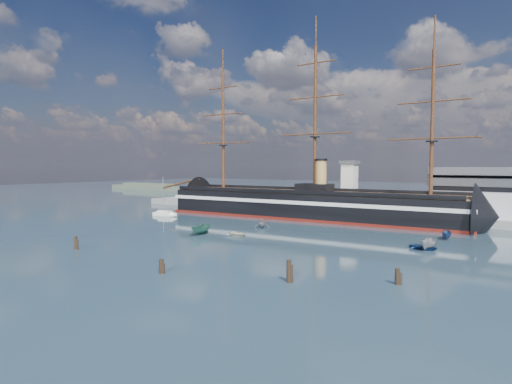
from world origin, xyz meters
The scene contains 16 objects.
ground centered at (0.00, 40.00, 0.00)m, with size 600.00×600.00×0.00m, color #263945.
quay centered at (10.00, 76.00, 0.00)m, with size 180.00×18.00×2.00m, color slate.
quay_tower centered at (3.00, 73.00, 9.75)m, with size 5.00×5.00×15.00m.
shoreline centered at (-139.23, 135.00, 1.45)m, with size 120.00×10.00×4.00m.
warship centered at (-6.08, 60.00, 4.04)m, with size 113.21×20.07×53.94m.
sailboat centered at (-43.59, 40.08, 0.77)m, with size 7.81×3.32×12.10m.
motorboat_a centered at (-10.19, 19.53, 0.00)m, with size 7.07×2.59×2.83m, color #2C6350.
motorboat_b centered at (-2.39, 23.07, 0.00)m, with size 3.11×1.24×1.45m, color beige.
motorboat_c centered at (35.86, 30.75, 0.00)m, with size 6.27×2.30×2.51m, color gray.
motorboat_d centered at (-5.14, 36.67, 0.00)m, with size 6.79×2.94×2.49m, color gray.
motorboat_e centered at (35.13, 30.50, 0.00)m, with size 3.20×1.28×1.49m, color navy.
motorboat_f centered at (36.48, 44.59, 0.00)m, with size 5.48×2.01×2.19m, color navy.
piling_near_left centered at (-18.08, -6.06, 0.00)m, with size 0.64×0.64×3.12m, color black.
piling_near_mid centered at (8.23, -9.30, 0.00)m, with size 0.64×0.64×2.76m, color black.
piling_near_right centered at (25.84, -2.95, 0.00)m, with size 0.64×0.64×3.73m, color black.
piling_far_right centered at (38.04, 4.25, 0.00)m, with size 0.64×0.64×2.84m, color black.
Camera 1 is at (54.16, -51.57, 15.63)m, focal length 30.00 mm.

